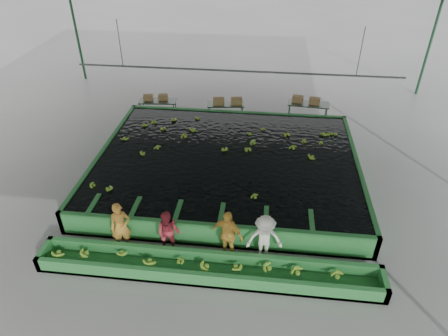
# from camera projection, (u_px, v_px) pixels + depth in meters

# --- Properties ---
(ground) EXTENTS (80.00, 80.00, 0.00)m
(ground) POSITION_uv_depth(u_px,v_px,m) (222.00, 198.00, 14.60)
(ground) COLOR gray
(ground) RESTS_ON ground
(shed_roof) EXTENTS (20.00, 22.00, 0.04)m
(shed_roof) POSITION_uv_depth(u_px,v_px,m) (222.00, 66.00, 11.81)
(shed_roof) COLOR #969696
(shed_roof) RESTS_ON shed_posts
(shed_posts) EXTENTS (20.00, 22.00, 5.00)m
(shed_posts) POSITION_uv_depth(u_px,v_px,m) (222.00, 139.00, 13.21)
(shed_posts) COLOR #1B472B
(shed_posts) RESTS_ON ground
(flotation_tank) EXTENTS (10.00, 8.00, 0.90)m
(flotation_tank) POSITION_uv_depth(u_px,v_px,m) (227.00, 165.00, 15.59)
(flotation_tank) COLOR #2B7935
(flotation_tank) RESTS_ON ground
(tank_water) EXTENTS (9.70, 7.70, 0.00)m
(tank_water) POSITION_uv_depth(u_px,v_px,m) (227.00, 157.00, 15.36)
(tank_water) COLOR black
(tank_water) RESTS_ON flotation_tank
(sorting_trough) EXTENTS (10.00, 1.00, 0.50)m
(sorting_trough) POSITION_uv_depth(u_px,v_px,m) (207.00, 268.00, 11.50)
(sorting_trough) COLOR #2B7935
(sorting_trough) RESTS_ON ground
(cableway_rail) EXTENTS (0.08, 0.08, 14.00)m
(cableway_rail) POSITION_uv_depth(u_px,v_px,m) (236.00, 71.00, 17.04)
(cableway_rail) COLOR #59605B
(cableway_rail) RESTS_ON shed_roof
(rail_hanger_left) EXTENTS (0.04, 0.04, 2.00)m
(rail_hanger_left) POSITION_uv_depth(u_px,v_px,m) (120.00, 43.00, 16.97)
(rail_hanger_left) COLOR #59605B
(rail_hanger_left) RESTS_ON shed_roof
(rail_hanger_right) EXTENTS (0.04, 0.04, 2.00)m
(rail_hanger_right) POSITION_uv_depth(u_px,v_px,m) (361.00, 52.00, 16.00)
(rail_hanger_right) COLOR #59605B
(rail_hanger_right) RESTS_ON shed_roof
(worker_a) EXTENTS (0.72, 0.62, 1.67)m
(worker_a) POSITION_uv_depth(u_px,v_px,m) (121.00, 227.00, 12.10)
(worker_a) COLOR gold
(worker_a) RESTS_ON ground
(worker_b) EXTENTS (0.74, 0.57, 1.51)m
(worker_b) POSITION_uv_depth(u_px,v_px,m) (169.00, 233.00, 12.00)
(worker_b) COLOR #A42B36
(worker_b) RESTS_ON ground
(worker_c) EXTENTS (1.10, 0.75, 1.73)m
(worker_c) POSITION_uv_depth(u_px,v_px,m) (227.00, 235.00, 11.77)
(worker_c) COLOR gold
(worker_c) RESTS_ON ground
(worker_d) EXTENTS (1.12, 0.72, 1.65)m
(worker_d) POSITION_uv_depth(u_px,v_px,m) (264.00, 239.00, 11.68)
(worker_d) COLOR white
(worker_d) RESTS_ON ground
(packing_table_left) EXTENTS (1.89, 0.89, 0.83)m
(packing_table_left) POSITION_uv_depth(u_px,v_px,m) (158.00, 108.00, 19.94)
(packing_table_left) COLOR #59605B
(packing_table_left) RESTS_ON ground
(packing_table_mid) EXTENTS (1.88, 0.94, 0.82)m
(packing_table_mid) POSITION_uv_depth(u_px,v_px,m) (226.00, 111.00, 19.66)
(packing_table_mid) COLOR #59605B
(packing_table_mid) RESTS_ON ground
(packing_table_right) EXTENTS (2.03, 0.97, 0.90)m
(packing_table_right) POSITION_uv_depth(u_px,v_px,m) (307.00, 112.00, 19.55)
(packing_table_right) COLOR #59605B
(packing_table_right) RESTS_ON ground
(box_stack_left) EXTENTS (1.23, 0.55, 0.26)m
(box_stack_left) POSITION_uv_depth(u_px,v_px,m) (156.00, 100.00, 19.78)
(box_stack_left) COLOR olive
(box_stack_left) RESTS_ON packing_table_left
(box_stack_mid) EXTENTS (1.46, 0.60, 0.31)m
(box_stack_mid) POSITION_uv_depth(u_px,v_px,m) (228.00, 104.00, 19.39)
(box_stack_mid) COLOR olive
(box_stack_mid) RESTS_ON packing_table_mid
(box_stack_right) EXTENTS (1.37, 0.61, 0.29)m
(box_stack_right) POSITION_uv_depth(u_px,v_px,m) (306.00, 103.00, 19.35)
(box_stack_right) COLOR olive
(box_stack_right) RESTS_ON packing_table_right
(floating_bananas) EXTENTS (8.88, 6.06, 0.12)m
(floating_bananas) POSITION_uv_depth(u_px,v_px,m) (229.00, 146.00, 16.02)
(floating_bananas) COLOR #78AD2B
(floating_bananas) RESTS_ON tank_water
(trough_bananas) EXTENTS (9.03, 0.60, 0.12)m
(trough_bananas) POSITION_uv_depth(u_px,v_px,m) (207.00, 265.00, 11.42)
(trough_bananas) COLOR #78AD2B
(trough_bananas) RESTS_ON sorting_trough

